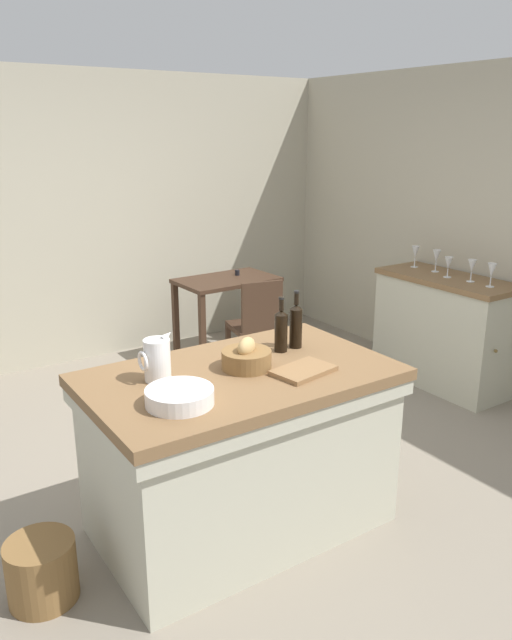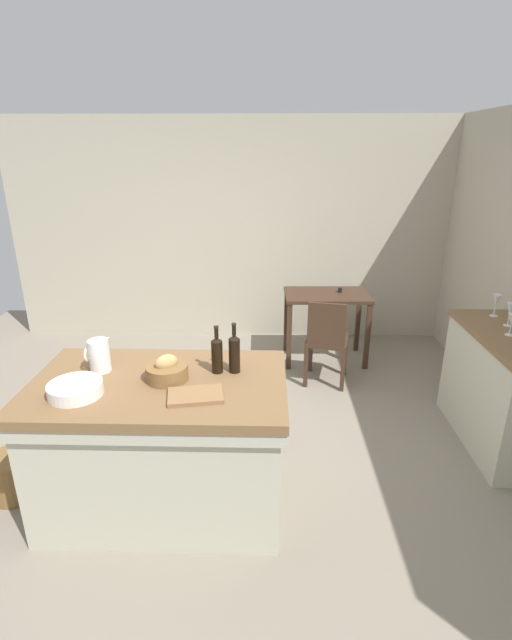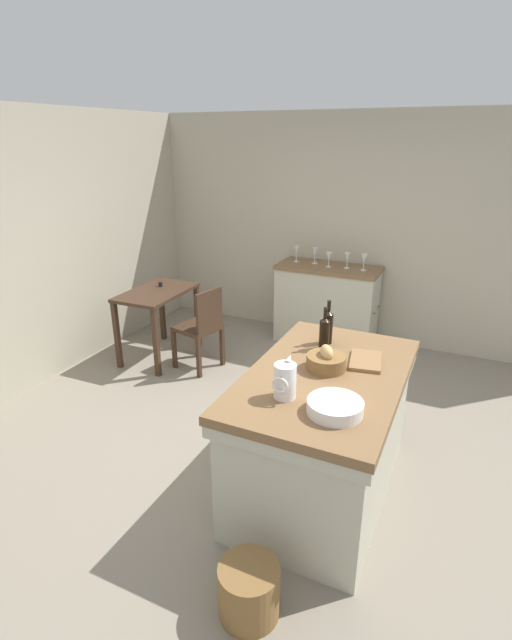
% 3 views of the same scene
% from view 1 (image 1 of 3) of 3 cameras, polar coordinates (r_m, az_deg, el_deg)
% --- Properties ---
extents(ground_plane, '(6.76, 6.76, 0.00)m').
position_cam_1_polar(ground_plane, '(4.04, -2.20, -13.95)').
color(ground_plane, gray).
extents(wall_back, '(5.32, 0.12, 2.60)m').
position_cam_1_polar(wall_back, '(5.89, -15.88, 8.84)').
color(wall_back, '#B2AA93').
rests_on(wall_back, ground).
extents(wall_right, '(0.12, 5.20, 2.60)m').
position_cam_1_polar(wall_right, '(5.36, 22.27, 7.44)').
color(wall_right, '#B2AA93').
rests_on(wall_right, ground).
extents(island_table, '(1.56, 0.95, 0.91)m').
position_cam_1_polar(island_table, '(3.34, -1.41, -11.46)').
color(island_table, brown).
rests_on(island_table, ground).
extents(side_cabinet, '(0.52, 1.19, 0.93)m').
position_cam_1_polar(side_cabinet, '(5.43, 16.89, -0.95)').
color(side_cabinet, brown).
rests_on(side_cabinet, ground).
extents(writing_desk, '(0.91, 0.58, 0.82)m').
position_cam_1_polar(writing_desk, '(5.75, -2.70, 2.61)').
color(writing_desk, '#3D281C').
rests_on(writing_desk, ground).
extents(wooden_chair, '(0.48, 0.48, 0.89)m').
position_cam_1_polar(wooden_chair, '(5.30, 0.08, -0.48)').
color(wooden_chair, '#3D281C').
rests_on(wooden_chair, ground).
extents(pitcher, '(0.17, 0.13, 0.25)m').
position_cam_1_polar(pitcher, '(3.05, -9.11, -3.61)').
color(pitcher, white).
rests_on(pitcher, island_table).
extents(wash_bowl, '(0.31, 0.31, 0.07)m').
position_cam_1_polar(wash_bowl, '(2.80, -7.05, -7.02)').
color(wash_bowl, white).
rests_on(wash_bowl, island_table).
extents(bread_basket, '(0.26, 0.26, 0.17)m').
position_cam_1_polar(bread_basket, '(3.18, -0.88, -3.48)').
color(bread_basket, brown).
rests_on(bread_basket, island_table).
extents(cutting_board, '(0.34, 0.25, 0.02)m').
position_cam_1_polar(cutting_board, '(3.15, 4.39, -4.66)').
color(cutting_board, olive).
rests_on(cutting_board, island_table).
extents(wine_bottle_dark, '(0.07, 0.07, 0.33)m').
position_cam_1_polar(wine_bottle_dark, '(3.47, 3.69, -0.43)').
color(wine_bottle_dark, black).
rests_on(wine_bottle_dark, island_table).
extents(wine_bottle_amber, '(0.07, 0.07, 0.31)m').
position_cam_1_polar(wine_bottle_amber, '(3.40, 2.32, -0.89)').
color(wine_bottle_amber, black).
rests_on(wine_bottle_amber, island_table).
extents(wine_glass_far_left, '(0.07, 0.07, 0.18)m').
position_cam_1_polar(wine_glass_far_left, '(5.04, 20.89, 4.26)').
color(wine_glass_far_left, white).
rests_on(wine_glass_far_left, side_cabinet).
extents(wine_glass_left, '(0.07, 0.07, 0.18)m').
position_cam_1_polar(wine_glass_left, '(5.16, 19.27, 4.67)').
color(wine_glass_left, white).
rests_on(wine_glass_left, side_cabinet).
extents(wine_glass_middle, '(0.07, 0.07, 0.17)m').
position_cam_1_polar(wine_glass_middle, '(5.26, 17.31, 5.00)').
color(wine_glass_middle, white).
rests_on(wine_glass_middle, side_cabinet).
extents(wine_glass_right, '(0.07, 0.07, 0.19)m').
position_cam_1_polar(wine_glass_right, '(5.44, 16.28, 5.61)').
color(wine_glass_right, white).
rests_on(wine_glass_right, side_cabinet).
extents(wine_glass_far_right, '(0.07, 0.07, 0.19)m').
position_cam_1_polar(wine_glass_far_right, '(5.58, 14.47, 6.02)').
color(wine_glass_far_right, white).
rests_on(wine_glass_far_right, side_cabinet).
extents(wicker_hamper, '(0.32, 0.32, 0.30)m').
position_cam_1_polar(wicker_hamper, '(3.22, -19.13, -20.96)').
color(wicker_hamper, brown).
rests_on(wicker_hamper, ground).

